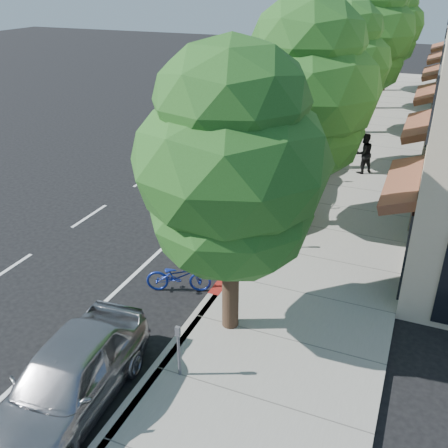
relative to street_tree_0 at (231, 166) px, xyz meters
The scene contains 18 objects.
ground 4.76m from the street_tree_0, 114.23° to the left, with size 120.00×120.00×0.00m, color black.
sidewalk 10.92m from the street_tree_0, 82.03° to the left, with size 4.60×56.00×0.15m, color gray.
curb 10.86m from the street_tree_0, 95.14° to the left, with size 0.30×56.00×0.15m, color #9E998E.
curb_red_segment 5.20m from the street_tree_0, 106.70° to the left, with size 0.32×4.00×0.15m, color maroon.
street_tree_0 is the anchor object (origin of this frame).
street_tree_1 6.01m from the street_tree_0, 90.00° to the left, with size 4.63×4.63×7.43m.
street_tree_2 12.00m from the street_tree_0, 90.00° to the left, with size 3.96×3.96×7.11m.
street_tree_3 18.02m from the street_tree_0, 90.00° to the left, with size 4.83×4.83×8.20m.
street_tree_4 24.01m from the street_tree_0, 90.00° to the left, with size 4.05×4.05×7.73m.
street_tree_5 30.00m from the street_tree_0, 90.00° to the left, with size 4.60×4.60×7.46m.
cyclist 4.61m from the street_tree_0, 120.51° to the left, with size 0.63×0.42×1.74m, color white.
bicycle 4.35m from the street_tree_0, 152.07° to the left, with size 0.62×1.78×0.93m, color navy.
silver_suv 8.37m from the street_tree_0, 102.28° to the left, with size 2.94×6.37×1.77m, color silver.
dark_sedan 11.64m from the street_tree_0, 97.25° to the left, with size 1.47×4.21×1.39m, color black.
white_pickup 18.75m from the street_tree_0, 99.59° to the left, with size 2.18×5.35×1.55m, color white.
dark_suv_far 24.32m from the street_tree_0, 96.38° to the left, with size 1.76×4.38×1.49m, color black.
near_car_a 5.33m from the street_tree_0, 119.93° to the right, with size 1.76×4.37×1.49m, color #9F9EA2.
pedestrian 12.38m from the street_tree_0, 83.72° to the left, with size 0.84×0.65×1.73m, color black.
Camera 1 is at (4.53, -11.10, 7.79)m, focal length 40.00 mm.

